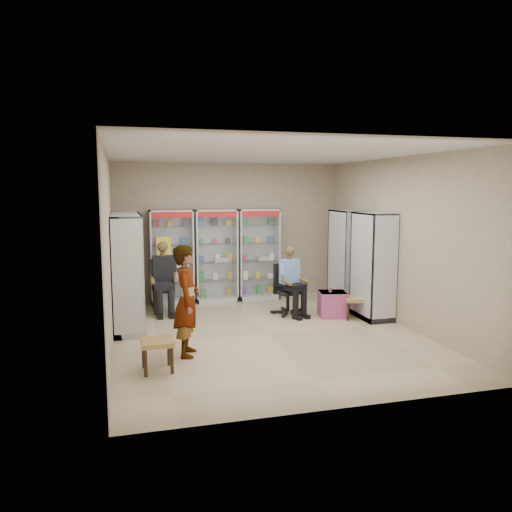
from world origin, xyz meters
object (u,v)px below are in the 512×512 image
object	(u,v)px
cabinet_right_near	(373,266)
wooden_chair	(163,289)
office_chair	(288,289)
cabinet_right_far	(347,258)
woven_stool_b	(158,355)
cabinet_back_left	(172,257)
seated_shopkeeper	(289,283)
woven_stool_a	(355,308)
cabinet_back_mid	(216,256)
standing_man	(187,301)
pink_trunk	(332,304)
cabinet_back_right	(258,254)
cabinet_left_far	(127,265)
cabinet_left_near	(128,275)

from	to	relation	value
cabinet_right_near	wooden_chair	distance (m)	4.10
office_chair	wooden_chair	bearing A→B (deg)	142.56
cabinet_right_far	woven_stool_b	bearing A→B (deg)	124.84
cabinet_back_left	office_chair	distance (m)	2.64
office_chair	seated_shopkeeper	size ratio (longest dim) A/B	0.79
cabinet_right_far	woven_stool_a	bearing A→B (deg)	162.67
cabinet_back_mid	standing_man	xyz separation A→B (m)	(-1.07, -3.46, -0.18)
pink_trunk	seated_shopkeeper	bearing A→B (deg)	154.99
cabinet_right_far	seated_shopkeeper	distance (m)	1.55
cabinet_back_right	cabinet_left_far	bearing A→B (deg)	-161.81
cabinet_left_far	cabinet_left_near	distance (m)	1.10
office_chair	seated_shopkeeper	bearing A→B (deg)	-108.68
cabinet_back_left	woven_stool_b	distance (m)	4.12
standing_man	cabinet_back_right	bearing A→B (deg)	-18.00
standing_man	wooden_chair	bearing A→B (deg)	14.93
cabinet_back_left	cabinet_right_far	size ratio (longest dim) A/B	1.00
cabinet_back_left	woven_stool_b	bearing A→B (deg)	-98.52
pink_trunk	standing_man	xyz separation A→B (m)	(-2.98, -1.53, 0.58)
cabinet_back_right	standing_man	world-z (taller)	cabinet_back_right
standing_man	woven_stool_a	bearing A→B (deg)	-56.70
cabinet_left_near	office_chair	size ratio (longest dim) A/B	2.02
cabinet_back_right	woven_stool_a	world-z (taller)	cabinet_back_right
cabinet_right_near	pink_trunk	world-z (taller)	cabinet_right_near
cabinet_back_mid	cabinet_right_near	distance (m)	3.41
cabinet_back_right	standing_man	distance (m)	4.02
cabinet_left_near	pink_trunk	bearing A→B (deg)	91.49
cabinet_right_far	cabinet_right_near	distance (m)	1.10
wooden_chair	seated_shopkeeper	bearing A→B (deg)	-19.85
cabinet_back_left	cabinet_back_right	bearing A→B (deg)	0.00
cabinet_left_far	woven_stool_a	bearing A→B (deg)	73.06
cabinet_back_mid	pink_trunk	distance (m)	2.82
cabinet_right_near	wooden_chair	xyz separation A→B (m)	(-3.78, 1.50, -0.53)
wooden_chair	office_chair	size ratio (longest dim) A/B	0.95
wooden_chair	woven_stool_b	size ratio (longest dim) A/B	2.19
cabinet_right_far	woven_stool_a	xyz separation A→B (m)	(-0.33, -1.06, -0.80)
office_chair	woven_stool_a	size ratio (longest dim) A/B	2.46
cabinet_left_far	wooden_chair	bearing A→B (deg)	106.39
standing_man	cabinet_right_near	bearing A→B (deg)	-59.04
seated_shopkeeper	standing_man	world-z (taller)	standing_man
cabinet_back_left	cabinet_back_mid	world-z (taller)	same
pink_trunk	woven_stool_b	distance (m)	4.03
office_chair	cabinet_right_near	bearing A→B (deg)	-44.78
cabinet_right_far	woven_stool_b	size ratio (longest dim) A/B	4.66
office_chair	cabinet_back_right	bearing A→B (deg)	78.45
cabinet_back_right	office_chair	bearing A→B (deg)	-82.88
woven_stool_a	cabinet_right_near	bearing A→B (deg)	-7.30
cabinet_back_right	pink_trunk	distance (m)	2.28
cabinet_back_right	cabinet_left_far	world-z (taller)	same
cabinet_right_near	seated_shopkeeper	world-z (taller)	cabinet_right_near
woven_stool_a	pink_trunk	bearing A→B (deg)	143.37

